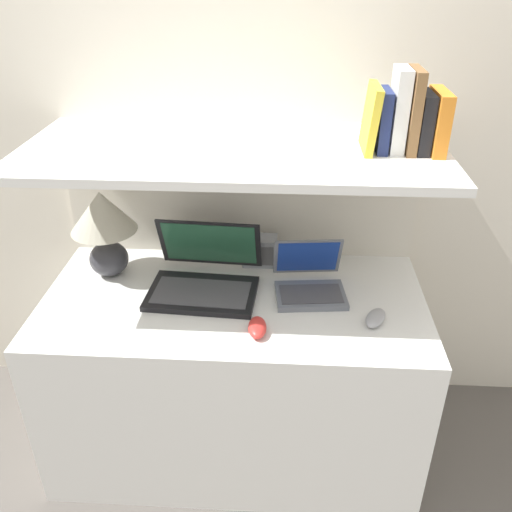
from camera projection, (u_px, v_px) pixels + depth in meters
ground_plane at (229, 511)px, 1.99m from camera, size 12.00×12.00×0.00m
wall_back at (241, 131)px, 2.04m from camera, size 6.00×0.05×2.40m
desk at (235, 374)px, 2.11m from camera, size 1.37×0.68×0.71m
back_riser at (242, 271)px, 2.30m from camera, size 1.37×0.04×1.22m
shelf at (233, 151)px, 1.74m from camera, size 1.37×0.61×0.03m
table_lamp at (104, 223)px, 1.98m from camera, size 0.24×0.24×0.34m
laptop_large at (205, 277)px, 1.97m from camera, size 0.40×0.36×0.23m
laptop_small at (310, 282)px, 1.95m from camera, size 0.27×0.27×0.18m
computer_mouse at (257, 327)px, 1.75m from camera, size 0.07×0.12×0.04m
second_mouse at (375, 318)px, 1.80m from camera, size 0.10×0.12×0.04m
router_box at (260, 251)px, 2.12m from camera, size 0.13×0.09×0.11m
book_orange at (438, 121)px, 1.66m from camera, size 0.04×0.17×0.19m
book_black at (423, 122)px, 1.66m from camera, size 0.04×0.15×0.18m
book_brown at (412, 111)px, 1.64m from camera, size 0.03×0.15×0.25m
book_white at (399, 110)px, 1.65m from camera, size 0.04×0.12×0.25m
book_navy at (383, 120)px, 1.66m from camera, size 0.03×0.13×0.19m
book_yellow at (371, 118)px, 1.66m from camera, size 0.04×0.17×0.20m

